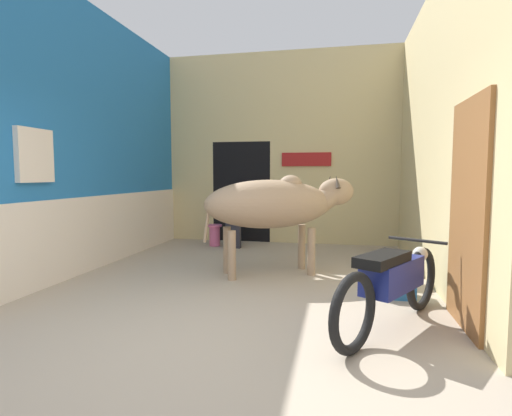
{
  "coord_description": "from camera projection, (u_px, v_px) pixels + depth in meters",
  "views": [
    {
      "loc": [
        1.2,
        -2.99,
        1.41
      ],
      "look_at": [
        0.1,
        2.33,
        0.96
      ],
      "focal_mm": 28.0,
      "sensor_mm": 36.0,
      "label": 1
    }
  ],
  "objects": [
    {
      "name": "cow",
      "position": [
        276.0,
        204.0,
        5.63
      ],
      "size": [
        2.22,
        1.43,
        1.41
      ],
      "color": "tan",
      "rests_on": "ground_plane"
    },
    {
      "name": "crate",
      "position": [
        394.0,
        285.0,
        4.62
      ],
      "size": [
        0.44,
        0.32,
        0.28
      ],
      "color": "teal",
      "rests_on": "ground_plane"
    },
    {
      "name": "motorcycle_near",
      "position": [
        392.0,
        281.0,
        3.63
      ],
      "size": [
        1.14,
        1.81,
        0.77
      ],
      "color": "black",
      "rests_on": "ground_plane"
    },
    {
      "name": "wall_back_with_doorway",
      "position": [
        268.0,
        164.0,
        8.5
      ],
      "size": [
        4.75,
        0.93,
        3.9
      ],
      "color": "#D1BC84",
      "rests_on": "ground_plane"
    },
    {
      "name": "wall_right_with_door",
      "position": [
        440.0,
        134.0,
        5.1
      ],
      "size": [
        0.22,
        5.18,
        3.9
      ],
      "color": "#D1BC84",
      "rests_on": "ground_plane"
    },
    {
      "name": "shopkeeper_seated",
      "position": [
        235.0,
        216.0,
        7.77
      ],
      "size": [
        0.4,
        0.33,
        1.15
      ],
      "color": "#282833",
      "rests_on": "ground_plane"
    },
    {
      "name": "ground_plane",
      "position": [
        187.0,
        347.0,
        3.28
      ],
      "size": [
        30.0,
        30.0,
        0.0
      ],
      "primitive_type": "plane",
      "color": "tan"
    },
    {
      "name": "plastic_stool",
      "position": [
        215.0,
        234.0,
        7.91
      ],
      "size": [
        0.3,
        0.3,
        0.42
      ],
      "color": "#DB6093",
      "rests_on": "ground_plane"
    },
    {
      "name": "bucket",
      "position": [
        396.0,
        263.0,
        5.82
      ],
      "size": [
        0.26,
        0.26,
        0.26
      ],
      "color": "#23669E",
      "rests_on": "ground_plane"
    },
    {
      "name": "wall_left_shopfront",
      "position": [
        97.0,
        144.0,
        6.14
      ],
      "size": [
        0.25,
        5.18,
        3.9
      ],
      "color": "#236BAD",
      "rests_on": "ground_plane"
    }
  ]
}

